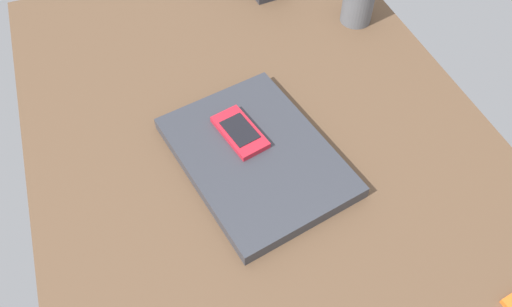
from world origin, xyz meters
The scene contains 3 objects.
desk_surface centered at (0.00, 0.00, 1.50)cm, with size 120.00×80.00×3.00cm, color brown.
laptop_closed centered at (1.27, -2.83, 4.21)cm, with size 31.25×22.96×2.41cm, color #33353D.
cell_phone_on_laptop centered at (-3.32, -4.08, 5.99)cm, with size 11.68×7.78×1.22cm.
Camera 1 is at (49.11, -20.46, 70.74)cm, focal length 34.95 mm.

